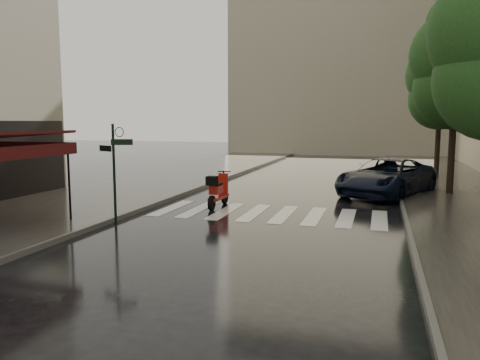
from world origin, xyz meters
The scene contains 12 objects.
ground centered at (0.00, 0.00, 0.00)m, with size 120.00×120.00×0.00m, color black.
sidewalk_near centered at (-4.50, 12.00, 0.06)m, with size 6.00×60.00×0.12m, color #38332D.
sidewalk_far centered at (10.25, 12.00, 0.06)m, with size 5.50×60.00×0.12m, color #38332D.
curb_near centered at (-1.45, 12.00, 0.07)m, with size 0.12×60.00×0.16m, color #595651.
curb_far centered at (7.45, 12.00, 0.07)m, with size 0.12×60.00×0.16m, color #595651.
crosswalk centered at (2.98, 6.00, 0.01)m, with size 7.85×3.20×0.01m.
signpost centered at (-1.19, 3.00, 1.83)m, with size 1.17×0.29×3.10m.
backdrop_building centered at (3.00, 38.00, 10.00)m, with size 22.00×6.00×20.00m, color tan.
tree_mid centered at (9.50, 12.00, 5.59)m, with size 3.80×3.80×8.34m.
tree_far centered at (9.70, 19.00, 5.46)m, with size 3.80×3.80×8.16m.
scooter centered at (0.88, 6.63, 0.60)m, with size 0.52×1.95×1.28m.
parked_car centered at (6.91, 11.38, 0.80)m, with size 2.65×5.75×1.60m, color black.
Camera 1 is at (6.58, -9.53, 3.16)m, focal length 35.00 mm.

